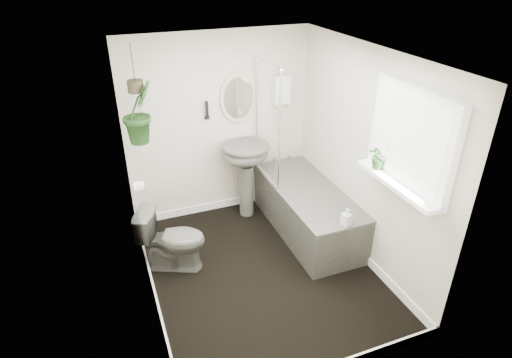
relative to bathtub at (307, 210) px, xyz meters
name	(u,v)px	position (x,y,z in m)	size (l,w,h in m)	color
floor	(261,271)	(-0.80, -0.50, -0.30)	(2.30, 2.80, 0.02)	black
ceiling	(263,54)	(-0.80, -0.50, 2.02)	(2.30, 2.80, 0.02)	white
wall_back	(219,127)	(-0.80, 0.91, 0.86)	(2.30, 0.02, 2.30)	silver
wall_front	(338,266)	(-0.80, -1.91, 0.86)	(2.30, 0.02, 2.30)	silver
wall_left	(138,199)	(-1.96, -0.50, 0.86)	(0.02, 2.80, 2.30)	silver
wall_right	(365,158)	(0.36, -0.50, 0.86)	(0.02, 2.80, 2.30)	silver
skirting	(261,266)	(-0.80, -0.50, -0.24)	(2.30, 2.80, 0.10)	white
bathtub	(307,210)	(0.00, 0.00, 0.00)	(0.72, 1.72, 0.58)	#484741
bath_screen	(268,123)	(-0.33, 0.49, 0.99)	(0.04, 0.72, 1.40)	silver
shower_box	(282,90)	(0.00, 0.84, 1.26)	(0.20, 0.10, 0.35)	white
oval_mirror	(239,98)	(-0.55, 0.87, 1.21)	(0.46, 0.03, 0.62)	#C2B793
wall_sconce	(207,110)	(-0.95, 0.86, 1.11)	(0.04, 0.04, 0.22)	black
toilet_roll_holder	(138,186)	(-1.90, 0.20, 0.61)	(0.11, 0.11, 0.11)	white
window_recess	(411,139)	(0.29, -1.20, 1.36)	(0.08, 1.00, 0.90)	white
window_sill	(397,184)	(0.22, -1.20, 0.94)	(0.18, 1.00, 0.04)	white
window_blinds	(407,140)	(0.24, -1.20, 1.36)	(0.01, 0.86, 0.76)	white
toilet	(173,239)	(-1.65, -0.08, 0.06)	(0.39, 0.69, 0.71)	#484741
pedestal_sink	(246,180)	(-0.55, 0.63, 0.20)	(0.58, 0.49, 0.99)	#484741
sill_plant	(380,156)	(0.23, -0.90, 1.08)	(0.22, 0.19, 0.24)	black
hanging_plant	(139,112)	(-1.77, 0.45, 1.32)	(0.36, 0.29, 0.65)	black
soap_bottle	(347,217)	(0.02, -0.79, 0.39)	(0.09, 0.09, 0.19)	black
hanging_pot	(136,86)	(-1.77, 0.45, 1.59)	(0.16, 0.16, 0.12)	#2F291C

